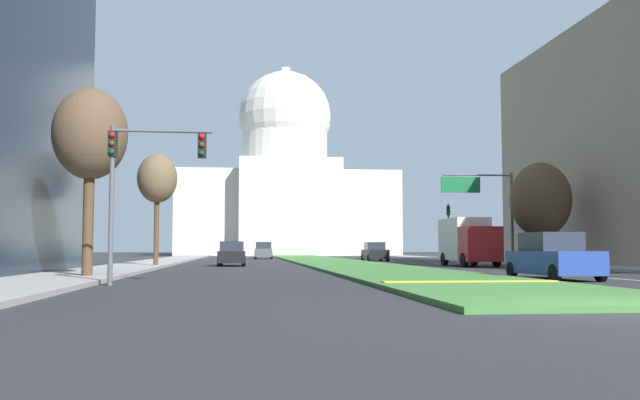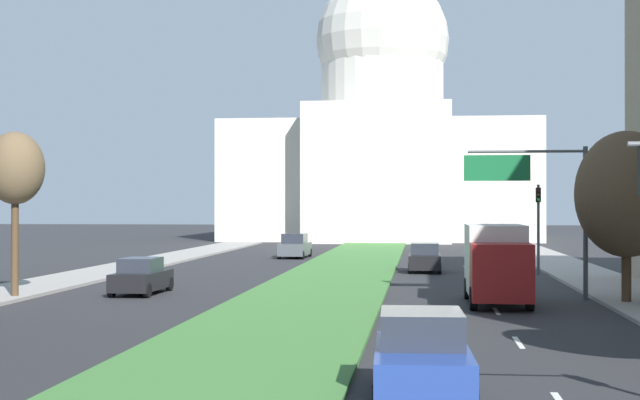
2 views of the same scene
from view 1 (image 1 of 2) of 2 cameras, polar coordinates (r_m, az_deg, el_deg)
ground_plane at (r=65.79m, az=-0.16°, el=-5.04°), size 260.00×260.00×0.00m
grass_median at (r=60.51m, az=0.39°, el=-5.07°), size 6.25×95.64×0.14m
median_curb_nose at (r=22.37m, az=12.32°, el=-6.60°), size 5.62×0.50×0.04m
lane_dashes_right at (r=46.06m, az=12.21°, el=-5.40°), size 0.16×44.22×0.01m
sidewalk_left at (r=55.19m, az=-13.46°, el=-5.06°), size 4.00×95.64×0.15m
sidewalk_right at (r=58.68m, az=14.67°, el=-4.97°), size 4.00×95.64×0.15m
capitol_building at (r=118.46m, az=-2.91°, el=0.96°), size 35.42×29.93×32.66m
traffic_light_near_left at (r=23.23m, az=-14.79°, el=2.52°), size 3.34×0.35×5.20m
traffic_light_far_right at (r=63.48m, az=10.60°, el=-2.02°), size 0.28×0.35×5.20m
overhead_guide_sign at (r=49.41m, az=13.57°, el=0.09°), size 5.19×0.20×6.50m
street_tree_left_near at (r=28.49m, az=-18.50°, el=5.05°), size 2.88×2.88×7.48m
street_tree_left_mid at (r=44.62m, az=-13.33°, el=1.66°), size 2.49×2.49×7.15m
street_tree_right_mid at (r=48.86m, az=17.80°, el=-0.00°), size 4.06×4.06×7.00m
sedan_lead_stopped at (r=27.98m, az=18.71°, el=-4.54°), size 2.11×4.58×1.81m
sedan_midblock at (r=46.89m, az=-7.30°, el=-4.49°), size 1.87×4.33×1.65m
sedan_distant at (r=63.41m, az=4.56°, el=-4.33°), size 1.95×4.21×1.74m
sedan_far_horizon at (r=76.21m, az=-4.69°, el=-4.24°), size 2.11×4.69×1.86m
box_truck_delivery at (r=46.75m, az=12.17°, el=-3.33°), size 2.40×6.40×3.20m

